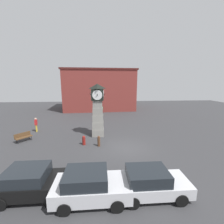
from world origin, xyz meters
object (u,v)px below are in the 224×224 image
object	(u,v)px
bench	(23,136)
car_by_building	(151,182)
car_near_tower	(90,185)
car_navy_sedan	(32,182)
bollard_mid_row	(99,141)
pedestrian_crossing_lot	(36,124)
pedestrian_near_bench	(102,109)
bollard_near_tower	(84,140)
clock_tower	(98,110)

from	to	relation	value
bench	car_by_building	bearing A→B (deg)	-38.18
car_near_tower	car_navy_sedan	bearing A→B (deg)	170.03
bollard_mid_row	pedestrian_crossing_lot	bearing A→B (deg)	147.62
car_by_building	pedestrian_near_bench	bearing A→B (deg)	96.24
car_navy_sedan	bollard_near_tower	bearing A→B (deg)	72.40
bench	car_navy_sedan	bearing A→B (deg)	-61.54
clock_tower	bollard_mid_row	size ratio (longest dim) A/B	5.72
bollard_near_tower	pedestrian_near_bench	xyz separation A→B (m)	(1.92, 14.80, 0.43)
car_near_tower	car_by_building	size ratio (longest dim) A/B	1.01
bench	pedestrian_near_bench	xyz separation A→B (m)	(8.25, 13.45, 0.37)
clock_tower	car_navy_sedan	world-z (taller)	clock_tower
car_near_tower	bench	distance (m)	11.23
car_navy_sedan	bench	xyz separation A→B (m)	(-4.26, 7.87, -0.26)
pedestrian_crossing_lot	pedestrian_near_bench	bearing A→B (deg)	51.70
bench	pedestrian_near_bench	size ratio (longest dim) A/B	1.00
car_navy_sedan	bollard_mid_row	bearing A→B (deg)	59.76
clock_tower	car_near_tower	world-z (taller)	clock_tower
bollard_near_tower	pedestrian_crossing_lot	world-z (taller)	pedestrian_crossing_lot
bench	pedestrian_near_bench	distance (m)	15.78
bollard_near_tower	car_by_building	xyz separation A→B (m)	(4.30, -7.01, 0.30)
clock_tower	car_by_building	size ratio (longest dim) A/B	1.50
bench	pedestrian_crossing_lot	xyz separation A→B (m)	(0.07, 3.09, 0.49)
clock_tower	car_navy_sedan	distance (m)	9.95
bollard_mid_row	bench	world-z (taller)	bollard_mid_row
bollard_near_tower	car_navy_sedan	bearing A→B (deg)	-107.60
bench	pedestrian_crossing_lot	bearing A→B (deg)	88.79
car_by_building	pedestrian_near_bench	size ratio (longest dim) A/B	2.49
car_near_tower	pedestrian_near_bench	size ratio (longest dim) A/B	2.51
clock_tower	pedestrian_crossing_lot	distance (m)	8.09
pedestrian_near_bench	pedestrian_crossing_lot	world-z (taller)	pedestrian_crossing_lot
clock_tower	car_by_building	distance (m)	10.26
bollard_near_tower	car_near_tower	distance (m)	7.17
car_navy_sedan	bench	bearing A→B (deg)	118.46
car_navy_sedan	car_by_building	bearing A→B (deg)	-4.42
car_navy_sedan	pedestrian_near_bench	world-z (taller)	pedestrian_near_bench
bench	pedestrian_crossing_lot	world-z (taller)	pedestrian_crossing_lot
bollard_near_tower	pedestrian_near_bench	distance (m)	14.93
car_navy_sedan	car_near_tower	world-z (taller)	car_near_tower
clock_tower	car_near_tower	bearing A→B (deg)	-91.51
car_navy_sedan	pedestrian_crossing_lot	distance (m)	11.74
clock_tower	bollard_near_tower	size ratio (longest dim) A/B	6.42
pedestrian_crossing_lot	clock_tower	bearing A→B (deg)	-13.86
car_near_tower	car_by_building	world-z (taller)	car_near_tower
bollard_near_tower	bench	world-z (taller)	bollard_near_tower
car_by_building	pedestrian_near_bench	xyz separation A→B (m)	(-2.38, 21.81, 0.13)
bollard_mid_row	pedestrian_near_bench	size ratio (longest dim) A/B	0.65
bollard_mid_row	bench	size ratio (longest dim) A/B	0.65
bench	bollard_mid_row	bearing A→B (deg)	-13.06
car_navy_sedan	car_near_tower	size ratio (longest dim) A/B	0.97
car_near_tower	car_by_building	distance (m)	3.20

